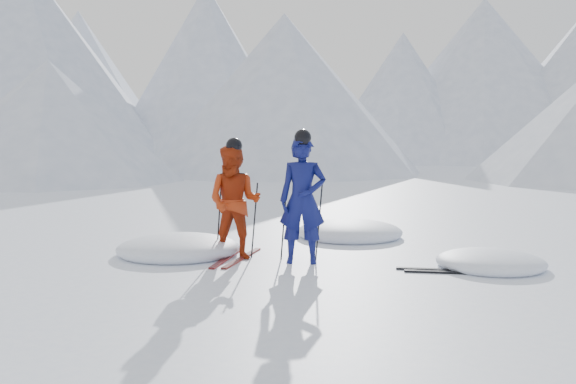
{
  "coord_description": "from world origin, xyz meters",
  "views": [
    {
      "loc": [
        -1.09,
        -8.8,
        1.9
      ],
      "look_at": [
        -1.81,
        0.5,
        1.1
      ],
      "focal_mm": 38.0,
      "sensor_mm": 36.0,
      "label": 1
    }
  ],
  "objects": [
    {
      "name": "ski_loose_b",
      "position": [
        0.76,
        -0.12,
        0.01
      ],
      "size": [
        1.7,
        0.24,
        0.03
      ],
      "primitive_type": "cube",
      "rotation": [
        0.0,
        0.0,
        1.48
      ],
      "color": "black",
      "rests_on": "ground"
    },
    {
      "name": "skier_red",
      "position": [
        -2.68,
        0.74,
        0.91
      ],
      "size": [
        0.98,
        0.81,
        1.83
      ],
      "primitive_type": "imported",
      "rotation": [
        0.0,
        0.0,
        -0.14
      ],
      "color": "#AA2D0D",
      "rests_on": "ground"
    },
    {
      "name": "snow_lumps",
      "position": [
        -1.54,
        1.76,
        0.0
      ],
      "size": [
        6.74,
        4.54,
        0.46
      ],
      "color": "white",
      "rests_on": "ground"
    },
    {
      "name": "pole_red_left",
      "position": [
        -2.98,
        0.99,
        0.61
      ],
      "size": [
        0.12,
        0.1,
        1.21
      ],
      "primitive_type": "cylinder",
      "rotation": [
        0.06,
        0.08,
        0.0
      ],
      "color": "black",
      "rests_on": "ground"
    },
    {
      "name": "ski_loose_a",
      "position": [
        0.66,
        0.03,
        0.01
      ],
      "size": [
        1.7,
        0.3,
        0.03
      ],
      "primitive_type": "cube",
      "rotation": [
        0.0,
        0.0,
        1.44
      ],
      "color": "black",
      "rests_on": "ground"
    },
    {
      "name": "pole_blue_right",
      "position": [
        -1.33,
        0.75,
        0.65
      ],
      "size": [
        0.13,
        0.08,
        1.3
      ],
      "primitive_type": "cylinder",
      "rotation": [
        -0.04,
        0.08,
        0.0
      ],
      "color": "black",
      "rests_on": "ground"
    },
    {
      "name": "ski_worn_right",
      "position": [
        -2.56,
        0.74,
        0.01
      ],
      "size": [
        0.39,
        1.69,
        0.03
      ],
      "primitive_type": "cube",
      "rotation": [
        0.0,
        0.0,
        -0.18
      ],
      "color": "black",
      "rests_on": "ground"
    },
    {
      "name": "pole_blue_left",
      "position": [
        -1.88,
        0.65,
        0.65
      ],
      "size": [
        0.13,
        0.09,
        1.3
      ],
      "primitive_type": "cylinder",
      "rotation": [
        0.05,
        0.08,
        0.0
      ],
      "color": "black",
      "rests_on": "ground"
    },
    {
      "name": "skier_blue",
      "position": [
        -1.58,
        0.5,
        0.98
      ],
      "size": [
        0.71,
        0.47,
        1.95
      ],
      "primitive_type": "imported",
      "rotation": [
        0.0,
        0.0,
        0.0
      ],
      "color": "#0E1354",
      "rests_on": "ground"
    },
    {
      "name": "mountain_range",
      "position": [
        5.71,
        35.31,
        6.72
      ],
      "size": [
        106.15,
        62.94,
        15.53
      ],
      "color": "#B2BCD1",
      "rests_on": "ground"
    },
    {
      "name": "ground",
      "position": [
        0.0,
        0.0,
        0.0
      ],
      "size": [
        160.0,
        160.0,
        0.0
      ],
      "primitive_type": "plane",
      "color": "white",
      "rests_on": "ground"
    },
    {
      "name": "pole_red_right",
      "position": [
        -2.38,
        0.89,
        0.61
      ],
      "size": [
        0.12,
        0.09,
        1.22
      ],
      "primitive_type": "cylinder",
      "rotation": [
        -0.05,
        0.08,
        0.0
      ],
      "color": "black",
      "rests_on": "ground"
    },
    {
      "name": "ski_worn_left",
      "position": [
        -2.8,
        0.74,
        0.01
      ],
      "size": [
        0.27,
        1.7,
        0.03
      ],
      "primitive_type": "cube",
      "rotation": [
        0.0,
        0.0,
        -0.11
      ],
      "color": "black",
      "rests_on": "ground"
    }
  ]
}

